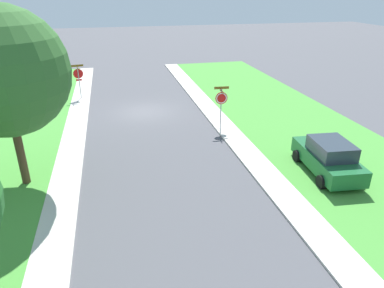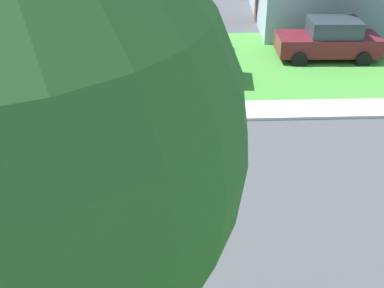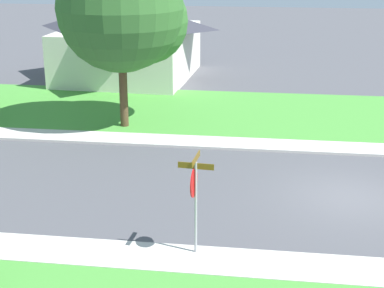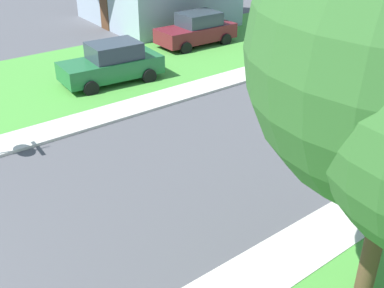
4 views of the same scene
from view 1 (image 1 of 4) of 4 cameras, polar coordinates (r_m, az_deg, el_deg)
The scene contains 7 objects.
ground_plane at distance 26.00m, azimuth -7.58°, elevation 5.17°, with size 120.00×120.00×0.00m, color #4C4C51.
sidewalk_east at distance 15.23m, azimuth -20.65°, elevation -10.69°, with size 1.40×56.00×0.10m, color beige.
sidewalk_west at distance 16.53m, azimuth 13.67°, elevation -6.79°, with size 1.40×56.00×0.10m, color beige.
lawn_west at distance 18.98m, azimuth 26.55°, elevation -4.62°, with size 8.00×56.00×0.08m, color #479338.
stop_sign_near_corner at distance 29.77m, azimuth -17.87°, elevation 10.43°, with size 0.91×0.91×2.77m.
stop_sign_far_corner at distance 22.06m, azimuth 4.75°, elevation 7.00°, with size 0.92×0.92×2.77m.
car_green_far_down_street at distance 18.09m, azimuth 21.14°, elevation -2.02°, with size 2.32×4.44×1.76m.
Camera 1 is at (2.19, 24.52, 8.35)m, focal length 33.02 mm.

